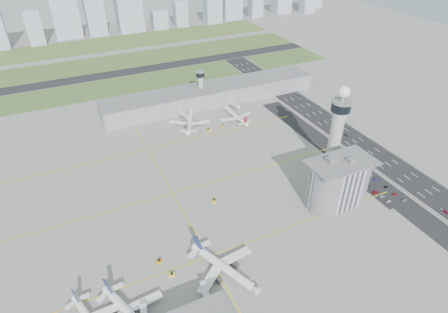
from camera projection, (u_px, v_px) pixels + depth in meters
name	position (u px, v px, depth m)	size (l,w,h in m)	color
ground	(247.00, 203.00, 240.38)	(1000.00, 1000.00, 0.00)	gray
grass_strip_0	(132.00, 84.00, 402.34)	(480.00, 50.00, 0.08)	#3E5327
grass_strip_1	(117.00, 62.00, 458.71)	(480.00, 60.00, 0.08)	#3E5327
grass_strip_2	(105.00, 44.00, 518.83)	(480.00, 70.00, 0.08)	#4B5E2C
runway	(124.00, 72.00, 430.14)	(480.00, 22.00, 0.10)	black
highway	(382.00, 160.00, 281.25)	(28.00, 500.00, 0.10)	black
barrier_left	(368.00, 164.00, 275.96)	(0.60, 500.00, 1.20)	#9E9E99
barrier_right	(396.00, 155.00, 285.92)	(0.60, 500.00, 1.20)	#9E9E99
landside_road	(366.00, 176.00, 264.85)	(18.00, 260.00, 0.08)	black
parking_lot	(376.00, 186.00, 255.11)	(20.00, 44.00, 0.10)	black
taxiway_line_h_0	(209.00, 257.00, 203.60)	(260.00, 0.60, 0.01)	yellow
taxiway_line_h_1	(173.00, 193.00, 248.70)	(260.00, 0.60, 0.01)	yellow
taxiway_line_h_2	(148.00, 149.00, 293.79)	(260.00, 0.60, 0.01)	yellow
taxiway_line_v	(173.00, 193.00, 248.70)	(0.60, 260.00, 0.01)	yellow
control_tower	(337.00, 127.00, 252.53)	(14.00, 14.00, 64.50)	#ADAAA5
secondary_tower	(201.00, 85.00, 353.33)	(8.60, 8.60, 31.90)	#ADAAA5
admin_building	(338.00, 182.00, 233.83)	(42.00, 24.00, 33.50)	#B2B2B7
terminal_pier	(211.00, 94.00, 361.44)	(210.00, 32.00, 15.80)	gray
airplane_near_b	(130.00, 312.00, 169.25)	(41.65, 35.40, 11.66)	white
airplane_near_c	(226.00, 265.00, 190.95)	(45.47, 38.65, 12.73)	white
airplane_far_a	(189.00, 118.00, 324.01)	(43.05, 36.59, 12.05)	white
airplane_far_b	(236.00, 114.00, 332.96)	(37.20, 31.62, 10.42)	white
jet_bridge_near_2	(209.00, 309.00, 174.10)	(14.00, 3.00, 5.70)	silver
jet_bridge_far_0	(180.00, 113.00, 338.71)	(14.00, 3.00, 5.70)	silver
jet_bridge_far_1	(230.00, 103.00, 356.49)	(14.00, 3.00, 5.70)	silver
tug_1	(159.00, 261.00, 200.01)	(2.12, 3.09, 1.79)	orange
tug_2	(172.00, 274.00, 192.67)	(2.19, 3.19, 1.85)	yellow
tug_3	(215.00, 200.00, 241.22)	(2.29, 3.33, 1.93)	yellow
tug_4	(208.00, 130.00, 317.71)	(2.49, 3.63, 2.11)	yellow
tug_5	(222.00, 125.00, 324.22)	(2.03, 2.96, 1.72)	gold
car_lot_0	(389.00, 201.00, 241.00)	(1.47, 3.65, 1.24)	silver
car_lot_1	(382.00, 196.00, 245.04)	(1.29, 3.71, 1.22)	slate
car_lot_2	(375.00, 192.00, 248.70)	(1.92, 4.16, 1.16)	#A6121A
car_lot_3	(367.00, 186.00, 254.47)	(1.61, 3.95, 1.15)	black
car_lot_4	(358.00, 178.00, 261.78)	(1.43, 3.56, 1.21)	#0E2249
car_lot_5	(352.00, 174.00, 265.87)	(1.20, 3.45, 1.14)	silver
car_lot_6	(405.00, 200.00, 241.69)	(2.13, 4.63, 1.29)	#93A0AB
car_lot_7	(395.00, 194.00, 247.12)	(1.55, 3.82, 1.11)	maroon
car_lot_8	(386.00, 187.00, 253.66)	(1.28, 3.17, 1.08)	black
car_lot_9	(376.00, 179.00, 260.55)	(1.25, 3.59, 1.18)	navy
car_lot_10	(370.00, 176.00, 263.95)	(2.03, 4.41, 1.23)	#B7B7BE
car_lot_11	(364.00, 169.00, 270.71)	(1.69, 4.15, 1.21)	#92939D
car_hw_0	(446.00, 212.00, 232.80)	(1.35, 3.35, 1.14)	maroon
car_hw_1	(346.00, 135.00, 311.12)	(1.34, 3.83, 1.26)	black
car_hw_2	(298.00, 96.00, 374.68)	(1.84, 4.00, 1.11)	navy
car_hw_4	(256.00, 79.00, 412.28)	(1.37, 3.41, 1.16)	slate
skyline_bldg_6	(34.00, 28.00, 505.38)	(20.04, 16.03, 45.20)	#9EADC1
skyline_bldg_7	(65.00, 15.00, 530.58)	(35.76, 28.61, 61.22)	#9EADC1
skyline_bldg_8	(93.00, 5.00, 534.65)	(26.33, 21.06, 83.39)	#9EADC1
skyline_bldg_9	(129.00, 9.00, 558.80)	(36.96, 29.57, 62.11)	#9EADC1
skyline_bldg_10	(159.00, 20.00, 577.15)	(23.01, 18.41, 27.75)	#9EADC1
skyline_bldg_11	(181.00, 14.00, 586.22)	(20.22, 16.18, 38.97)	#9EADC1
skyline_bldg_12	(212.00, 8.00, 601.64)	(26.14, 20.92, 46.89)	#9EADC1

